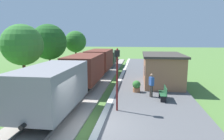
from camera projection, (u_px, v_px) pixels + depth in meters
ground_plane at (92, 129)px, 9.91m from camera, size 160.00×160.00×0.00m
platform_slab at (157, 130)px, 9.47m from camera, size 6.00×60.00×0.25m
platform_edge_stripe at (99, 124)px, 9.82m from camera, size 0.36×60.00×0.01m
track_ballast at (46, 125)px, 10.22m from camera, size 3.80×60.00×0.12m
rail_near at (60, 123)px, 10.10m from camera, size 0.07×60.00×0.14m
rail_far at (33, 122)px, 10.29m from camera, size 0.07×60.00×0.14m
freight_train at (92, 66)px, 19.97m from camera, size 2.50×26.00×2.72m
station_hut at (162, 69)px, 18.05m from camera, size 3.50×5.80×2.78m
bench_near_hut at (164, 93)px, 13.62m from camera, size 0.42×1.50×0.91m
person_waiting at (151, 84)px, 14.19m from camera, size 0.38×0.45×1.71m
potted_planter at (137, 86)px, 15.56m from camera, size 0.64×0.64×0.92m
lamp_post_near at (117, 68)px, 11.29m from camera, size 0.28×0.28×3.70m
tree_trackside_far at (22, 45)px, 18.00m from camera, size 3.76×3.76×5.70m
tree_field_left at (49, 42)px, 26.33m from camera, size 4.72×4.72×6.22m
tree_field_distant at (76, 42)px, 31.30m from camera, size 3.38×3.38×5.47m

